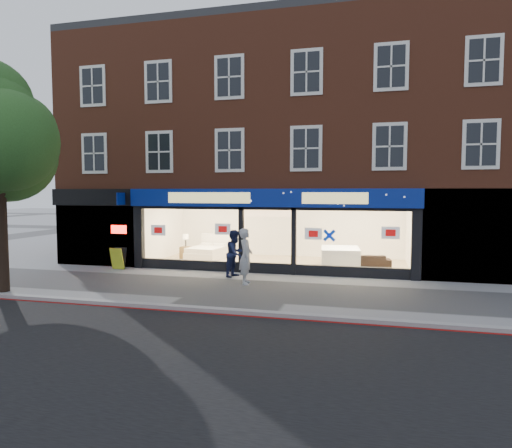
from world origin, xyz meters
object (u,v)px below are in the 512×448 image
at_px(pedestrian_grey, 246,256).
at_px(pedestrian_blue, 235,253).
at_px(mattress_stack, 340,257).
at_px(display_bed, 208,252).
at_px(sofa, 365,261).
at_px(a_board, 118,258).

relative_size(pedestrian_grey, pedestrian_blue, 1.09).
bearing_deg(mattress_stack, display_bed, 172.69).
bearing_deg(pedestrian_grey, pedestrian_blue, 21.58).
xyz_separation_m(display_bed, sofa, (7.13, -1.17, -0.01)).
relative_size(display_bed, a_board, 2.32).
bearing_deg(pedestrian_grey, sofa, -57.83).
relative_size(mattress_stack, pedestrian_grey, 1.08).
bearing_deg(a_board, sofa, 18.26).
height_order(a_board, pedestrian_blue, pedestrian_blue).
xyz_separation_m(sofa, pedestrian_blue, (-4.70, -2.52, 0.49)).
height_order(sofa, pedestrian_grey, pedestrian_grey).
relative_size(display_bed, pedestrian_blue, 1.18).
relative_size(mattress_stack, sofa, 1.06).
relative_size(display_bed, mattress_stack, 1.00).
bearing_deg(a_board, display_bed, 56.58).
bearing_deg(pedestrian_grey, mattress_stack, -46.61).
xyz_separation_m(display_bed, pedestrian_blue, (2.43, -3.68, 0.48)).
bearing_deg(sofa, pedestrian_blue, 20.10).
height_order(sofa, a_board, a_board).
distance_m(mattress_stack, sofa, 1.10).
bearing_deg(display_bed, pedestrian_grey, -48.90).
relative_size(a_board, pedestrian_blue, 0.51).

